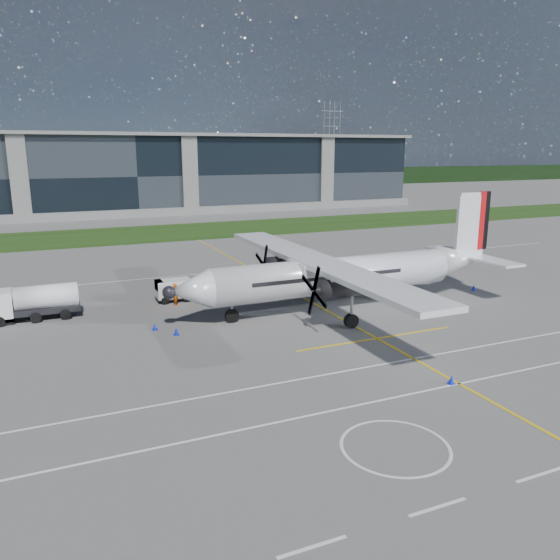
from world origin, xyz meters
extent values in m
plane|color=slate|center=(0.00, 40.00, 0.00)|extent=(400.00, 400.00, 0.00)
cube|color=#1C3A0F|center=(0.00, 48.00, 0.02)|extent=(400.00, 18.00, 0.04)
cube|color=black|center=(0.00, 80.00, 7.50)|extent=(120.00, 20.00, 15.00)
cube|color=black|center=(0.00, 140.00, 3.00)|extent=(400.00, 6.00, 6.00)
cube|color=yellow|center=(3.00, 10.00, 0.01)|extent=(0.20, 70.00, 0.01)
cube|color=white|center=(0.00, -14.00, 0.01)|extent=(90.00, 0.15, 0.01)
imported|color=#F25907|center=(-7.55, 7.41, 1.06)|extent=(0.85, 1.01, 2.11)
cone|color=#0C1CD1|center=(-10.39, 1.81, 0.25)|extent=(0.36, 0.36, 0.50)
cone|color=#0C1CD1|center=(2.61, -13.83, 0.25)|extent=(0.36, 0.36, 0.50)
cone|color=#0C1CD1|center=(18.28, 1.49, 0.25)|extent=(0.36, 0.36, 0.50)
cone|color=#0C1CD1|center=(1.71, 16.00, 0.25)|extent=(0.36, 0.36, 0.50)
cone|color=#0C1CD1|center=(-9.25, 0.15, 0.25)|extent=(0.36, 0.36, 0.50)
camera|label=1|loc=(-16.95, -35.33, 12.39)|focal=35.00mm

